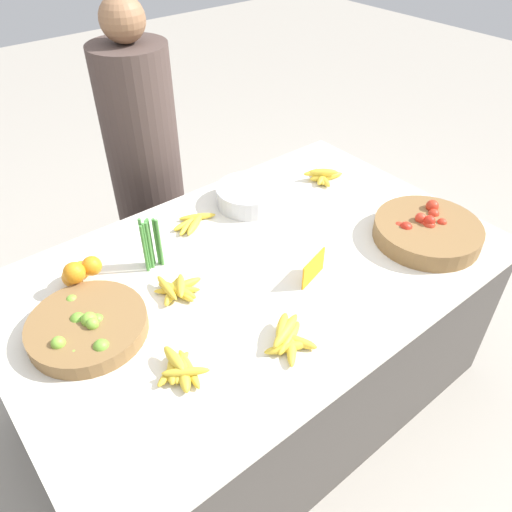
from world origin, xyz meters
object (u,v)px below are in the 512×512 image
at_px(metal_bowl, 249,196).
at_px(vendor_person, 147,175).
at_px(lime_bowl, 88,327).
at_px(tomato_basket, 427,231).
at_px(price_sign, 313,268).

relative_size(metal_bowl, vendor_person, 0.19).
height_order(lime_bowl, tomato_basket, tomato_basket).
bearing_deg(tomato_basket, price_sign, 167.81).
xyz_separation_m(metal_bowl, price_sign, (-0.13, -0.53, 0.01)).
relative_size(price_sign, vendor_person, 0.09).
bearing_deg(lime_bowl, vendor_person, 51.38).
bearing_deg(price_sign, metal_bowl, 60.80).
height_order(metal_bowl, price_sign, price_sign).
distance_m(tomato_basket, metal_bowl, 0.75).
xyz_separation_m(tomato_basket, metal_bowl, (-0.39, 0.64, 0.00)).
relative_size(metal_bowl, price_sign, 2.00).
bearing_deg(lime_bowl, metal_bowl, 17.33).
bearing_deg(tomato_basket, lime_bowl, 163.44).
bearing_deg(metal_bowl, tomato_basket, -58.99).
relative_size(lime_bowl, vendor_person, 0.25).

